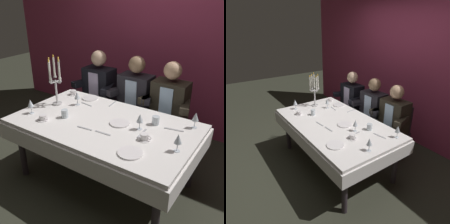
{
  "view_description": "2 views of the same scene",
  "coord_description": "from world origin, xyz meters",
  "views": [
    {
      "loc": [
        1.44,
        -1.98,
        1.99
      ],
      "look_at": [
        0.08,
        0.03,
        0.86
      ],
      "focal_mm": 42.79,
      "sensor_mm": 36.0,
      "label": 1
    },
    {
      "loc": [
        2.24,
        -1.51,
        2.1
      ],
      "look_at": [
        0.11,
        -0.02,
        0.95
      ],
      "focal_mm": 32.95,
      "sensor_mm": 36.0,
      "label": 2
    }
  ],
  "objects": [
    {
      "name": "ground_plane",
      "position": [
        0.0,
        0.0,
        0.0
      ],
      "size": [
        12.0,
        12.0,
        0.0
      ],
      "primitive_type": "plane",
      "color": "#313226"
    },
    {
      "name": "back_wall",
      "position": [
        0.0,
        1.66,
        1.35
      ],
      "size": [
        6.0,
        0.12,
        2.7
      ],
      "primitive_type": "cube",
      "color": "#9E3354",
      "rests_on": "ground_plane"
    },
    {
      "name": "dining_table",
      "position": [
        0.0,
        0.0,
        0.62
      ],
      "size": [
        1.94,
        1.14,
        0.74
      ],
      "color": "white",
      "rests_on": "ground_plane"
    },
    {
      "name": "candelabra",
      "position": [
        -0.73,
        0.07,
        1.02
      ],
      "size": [
        0.19,
        0.19,
        0.59
      ],
      "color": "silver",
      "rests_on": "dining_table"
    },
    {
      "name": "dinner_plate_0",
      "position": [
        0.52,
        -0.34,
        0.75
      ],
      "size": [
        0.22,
        0.22,
        0.01
      ],
      "primitive_type": "cylinder",
      "color": "white",
      "rests_on": "dining_table"
    },
    {
      "name": "dinner_plate_1",
      "position": [
        0.16,
        0.06,
        0.75
      ],
      "size": [
        0.21,
        0.21,
        0.01
      ],
      "primitive_type": "cylinder",
      "color": "white",
      "rests_on": "dining_table"
    },
    {
      "name": "dinner_plate_2",
      "position": [
        -0.51,
        0.43,
        0.75
      ],
      "size": [
        0.2,
        0.2,
        0.01
      ],
      "primitive_type": "cylinder",
      "color": "white",
      "rests_on": "dining_table"
    },
    {
      "name": "wine_glass_0",
      "position": [
        0.83,
        -0.09,
        0.85
      ],
      "size": [
        0.07,
        0.07,
        0.16
      ],
      "color": "silver",
      "rests_on": "dining_table"
    },
    {
      "name": "wine_glass_1",
      "position": [
        0.38,
        0.07,
        0.86
      ],
      "size": [
        0.07,
        0.07,
        0.16
      ],
      "color": "silver",
      "rests_on": "dining_table"
    },
    {
      "name": "wine_glass_2",
      "position": [
        -0.52,
        0.2,
        0.85
      ],
      "size": [
        0.07,
        0.07,
        0.16
      ],
      "color": "silver",
      "rests_on": "dining_table"
    },
    {
      "name": "wine_glass_3",
      "position": [
        -0.78,
        -0.27,
        0.86
      ],
      "size": [
        0.07,
        0.07,
        0.16
      ],
      "color": "silver",
      "rests_on": "dining_table"
    },
    {
      "name": "wine_glass_4",
      "position": [
        0.82,
        0.4,
        0.85
      ],
      "size": [
        0.07,
        0.07,
        0.16
      ],
      "color": "silver",
      "rests_on": "dining_table"
    },
    {
      "name": "water_tumbler_0",
      "position": [
        0.47,
        0.25,
        0.78
      ],
      "size": [
        0.07,
        0.07,
        0.09
      ],
      "primitive_type": "cylinder",
      "color": "silver",
      "rests_on": "dining_table"
    },
    {
      "name": "water_tumbler_1",
      "position": [
        -0.4,
        -0.14,
        0.78
      ],
      "size": [
        0.07,
        0.07,
        0.09
      ],
      "primitive_type": "cylinder",
      "color": "silver",
      "rests_on": "dining_table"
    },
    {
      "name": "coffee_cup_0",
      "position": [
        0.52,
        -0.08,
        0.77
      ],
      "size": [
        0.13,
        0.12,
        0.06
      ],
      "color": "white",
      "rests_on": "dining_table"
    },
    {
      "name": "coffee_cup_1",
      "position": [
        -0.55,
        -0.32,
        0.77
      ],
      "size": [
        0.13,
        0.12,
        0.06
      ],
      "color": "white",
      "rests_on": "dining_table"
    },
    {
      "name": "coffee_cup_2",
      "position": [
        -0.78,
        0.41,
        0.77
      ],
      "size": [
        0.13,
        0.12,
        0.06
      ],
      "color": "white",
      "rests_on": "dining_table"
    },
    {
      "name": "spoon_0",
      "position": [
        0.13,
        -0.19,
        0.74
      ],
      "size": [
        0.17,
        0.03,
        0.01
      ],
      "primitive_type": "cube",
      "rotation": [
        0.0,
        0.0,
        0.05
      ],
      "color": "#B7B7BC",
      "rests_on": "dining_table"
    },
    {
      "name": "knife_1",
      "position": [
        0.67,
        0.25,
        0.74
      ],
      "size": [
        0.19,
        0.05,
        0.01
      ],
      "primitive_type": "cube",
      "rotation": [
        0.0,
        0.0,
        0.18
      ],
      "color": "#B7B7BC",
      "rests_on": "dining_table"
    },
    {
      "name": "fork_2",
      "position": [
        -0.18,
        0.45,
        0.74
      ],
      "size": [
        0.04,
        0.17,
        0.01
      ],
      "primitive_type": "cube",
      "rotation": [
        0.0,
        0.0,
        1.69
      ],
      "color": "#B7B7BC",
      "rests_on": "dining_table"
    },
    {
      "name": "spoon_3",
      "position": [
        -0.43,
        0.26,
        0.74
      ],
      "size": [
        0.17,
        0.04,
        0.01
      ],
      "primitive_type": "cube",
      "rotation": [
        0.0,
        0.0,
        -0.13
      ],
      "color": "#B7B7BC",
      "rests_on": "dining_table"
    },
    {
      "name": "fork_4",
      "position": [
        -0.07,
        -0.22,
        0.74
      ],
      "size": [
        0.17,
        0.03,
        0.01
      ],
      "primitive_type": "cube",
      "rotation": [
        0.0,
        0.0,
        0.08
      ],
      "color": "#B7B7BC",
      "rests_on": "dining_table"
    },
    {
      "name": "knife_5",
      "position": [
        0.44,
        0.01,
        0.74
      ],
      "size": [
        0.03,
        0.19,
        0.01
      ],
      "primitive_type": "cube",
      "rotation": [
        0.0,
        0.0,
        1.62
      ],
      "color": "#B7B7BC",
      "rests_on": "dining_table"
    },
    {
      "name": "seated_diner_0",
      "position": [
        -0.7,
        0.89,
        0.74
      ],
      "size": [
        0.63,
        0.48,
        1.24
      ],
      "color": "#2B2329",
      "rests_on": "ground_plane"
    },
    {
      "name": "seated_diner_1",
      "position": [
        -0.11,
        0.89,
        0.74
      ],
      "size": [
        0.63,
        0.48,
        1.24
      ],
      "color": "#2B2329",
      "rests_on": "ground_plane"
    },
    {
      "name": "seated_diner_2",
      "position": [
        0.36,
        0.89,
        0.74
      ],
      "size": [
        0.63,
        0.48,
        1.24
      ],
      "color": "#2B2329",
      "rests_on": "ground_plane"
    }
  ]
}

